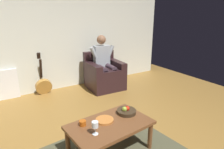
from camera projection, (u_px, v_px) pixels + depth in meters
The scene contains 10 objects.
wall_back at pixel (57, 30), 4.44m from camera, with size 5.81×0.06×2.78m, color silver.
armchair at pixel (104, 75), 4.74m from camera, with size 0.83×0.82×0.87m.
person_seated at pixel (104, 60), 4.63m from camera, with size 0.65×0.62×1.28m.
coffee_table at pixel (110, 127), 2.49m from camera, with size 1.10×0.73×0.42m.
guitar at pixel (43, 85), 4.39m from camera, with size 0.36×0.30×0.94m.
radiator at pixel (5, 85), 4.10m from camera, with size 0.51×0.06×0.65m, color white.
wine_glass_near at pixel (95, 125), 2.22m from camera, with size 0.08×0.08×0.16m.
fruit_bowl at pixel (126, 111), 2.72m from camera, with size 0.27×0.27×0.11m.
decorative_dish at pixel (105, 120), 2.53m from camera, with size 0.24×0.24×0.02m, color #B96B2D.
candle_jar at pixel (83, 123), 2.42m from camera, with size 0.09×0.09×0.07m, color #A94C12.
Camera 1 is at (1.29, 1.58, 1.76)m, focal length 31.14 mm.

